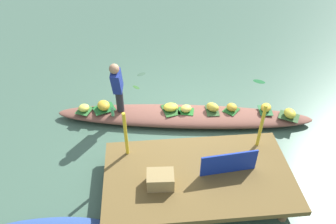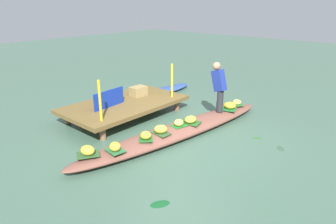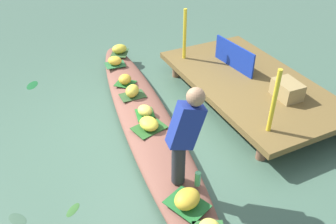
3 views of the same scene
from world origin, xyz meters
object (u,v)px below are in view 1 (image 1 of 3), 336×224
object	(u,v)px
banana_bunch_6	(266,107)
market_banner	(229,163)
banana_bunch_3	(290,113)
water_bottle	(113,112)
banana_bunch_0	(186,109)
vendor_person	(117,85)
banana_bunch_1	(104,105)
produce_crate	(160,180)
banana_bunch_7	(84,108)
banana_bunch_5	(213,107)
banana_bunch_4	(171,107)
vendor_boat	(184,116)
banana_bunch_2	(232,107)

from	to	relation	value
banana_bunch_6	market_banner	bearing A→B (deg)	54.29
banana_bunch_3	market_banner	xyz separation A→B (m)	(1.70, 1.51, 0.27)
banana_bunch_6	water_bottle	size ratio (longest dim) A/B	1.33
banana_bunch_0	vendor_person	xyz separation A→B (m)	(1.42, -0.11, 0.63)
banana_bunch_1	water_bottle	bearing A→B (deg)	129.51
banana_bunch_0	banana_bunch_3	distance (m)	2.19
produce_crate	banana_bunch_7	bearing A→B (deg)	-56.73
banana_bunch_0	market_banner	distance (m)	1.95
banana_bunch_5	water_bottle	world-z (taller)	water_bottle
banana_bunch_0	banana_bunch_1	size ratio (longest dim) A/B	0.75
banana_bunch_4	banana_bunch_6	world-z (taller)	banana_bunch_6
banana_bunch_1	banana_bunch_3	bearing A→B (deg)	170.99
vendor_boat	water_bottle	xyz separation A→B (m)	(1.53, -0.01, 0.22)
banana_bunch_1	water_bottle	size ratio (longest dim) A/B	1.65
banana_bunch_0	banana_bunch_5	world-z (taller)	banana_bunch_5
banana_bunch_1	produce_crate	xyz separation A→B (m)	(-1.07, 2.31, 0.18)
banana_bunch_6	vendor_person	bearing A→B (deg)	-4.24
banana_bunch_4	banana_bunch_3	bearing A→B (deg)	169.76
banana_bunch_3	produce_crate	xyz separation A→B (m)	(2.85, 1.68, 0.18)
banana_bunch_0	produce_crate	distance (m)	2.18
vendor_boat	banana_bunch_5	distance (m)	0.65
banana_bunch_1	vendor_boat	bearing A→B (deg)	171.46
banana_bunch_2	banana_bunch_4	world-z (taller)	banana_bunch_2
market_banner	produce_crate	bearing A→B (deg)	3.31
banana_bunch_2	banana_bunch_7	xyz separation A→B (m)	(3.18, -0.28, -0.01)
banana_bunch_6	produce_crate	bearing A→B (deg)	38.59
banana_bunch_3	vendor_person	distance (m)	3.66
banana_bunch_1	banana_bunch_3	world-z (taller)	banana_bunch_1
banana_bunch_5	produce_crate	xyz separation A→B (m)	(1.27, 2.03, 0.17)
market_banner	produce_crate	distance (m)	1.18
banana_bunch_5	market_banner	world-z (taller)	market_banner
banana_bunch_2	vendor_person	bearing A→B (deg)	-3.81
banana_bunch_1	water_bottle	xyz separation A→B (m)	(-0.21, 0.25, 0.00)
vendor_boat	banana_bunch_0	distance (m)	0.21
banana_bunch_3	banana_bunch_5	bearing A→B (deg)	-12.36
banana_bunch_0	produce_crate	bearing A→B (deg)	71.25
produce_crate	vendor_person	bearing A→B (deg)	-71.65
banana_bunch_6	vendor_person	size ratio (longest dim) A/B	0.21
vendor_person	banana_bunch_5	bearing A→B (deg)	176.22
banana_bunch_0	market_banner	bearing A→B (deg)	103.80
vendor_boat	banana_bunch_3	world-z (taller)	banana_bunch_3
banana_bunch_0	vendor_boat	bearing A→B (deg)	9.92
banana_bunch_2	banana_bunch_6	size ratio (longest dim) A/B	0.89
banana_bunch_4	produce_crate	distance (m)	2.17
vendor_boat	banana_bunch_1	world-z (taller)	banana_bunch_1
banana_bunch_5	banana_bunch_2	bearing A→B (deg)	176.05
banana_bunch_3	vendor_person	xyz separation A→B (m)	(3.57, -0.48, 0.61)
banana_bunch_4	vendor_person	distance (m)	1.26
vendor_boat	vendor_person	xyz separation A→B (m)	(1.38, -0.12, 0.83)
banana_bunch_0	vendor_person	world-z (taller)	vendor_person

